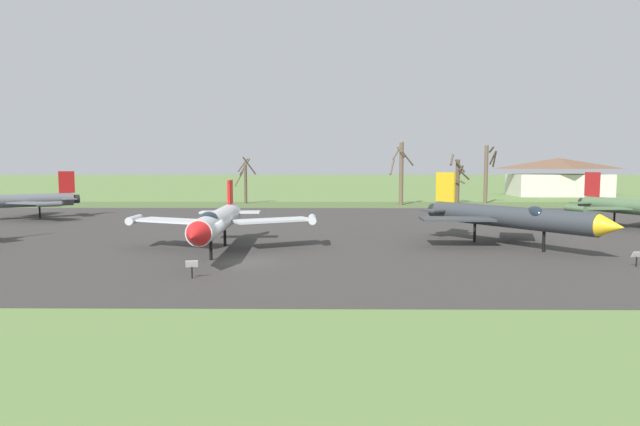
{
  "coord_description": "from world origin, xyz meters",
  "views": [
    {
      "loc": [
        5.16,
        -31.57,
        5.76
      ],
      "look_at": [
        4.67,
        11.9,
        1.93
      ],
      "focal_mm": 30.55,
      "sensor_mm": 36.0,
      "label": 1
    }
  ],
  "objects_px": {
    "jet_fighter_front_left": "(217,221)",
    "info_placard_front_left": "(192,267)",
    "jet_fighter_front_right": "(8,201)",
    "jet_fighter_rear_center": "(509,216)",
    "info_placard_rear_center": "(637,257)",
    "visitor_building": "(558,177)"
  },
  "relations": [
    {
      "from": "jet_fighter_rear_center",
      "to": "info_placard_rear_center",
      "type": "height_order",
      "value": "jet_fighter_rear_center"
    },
    {
      "from": "info_placard_rear_center",
      "to": "info_placard_front_left",
      "type": "bearing_deg",
      "value": -171.89
    },
    {
      "from": "info_placard_front_left",
      "to": "visitor_building",
      "type": "relative_size",
      "value": 0.05
    },
    {
      "from": "jet_fighter_rear_center",
      "to": "jet_fighter_front_left",
      "type": "bearing_deg",
      "value": -171.18
    },
    {
      "from": "info_placard_rear_center",
      "to": "visitor_building",
      "type": "relative_size",
      "value": 0.05
    },
    {
      "from": "jet_fighter_front_left",
      "to": "info_placard_rear_center",
      "type": "height_order",
      "value": "jet_fighter_front_left"
    },
    {
      "from": "jet_fighter_front_left",
      "to": "info_placard_rear_center",
      "type": "xyz_separation_m",
      "value": [
        24.56,
        -4.4,
        -1.55
      ]
    },
    {
      "from": "jet_fighter_front_left",
      "to": "info_placard_front_left",
      "type": "relative_size",
      "value": 15.8
    },
    {
      "from": "jet_fighter_front_right",
      "to": "jet_fighter_front_left",
      "type": "bearing_deg",
      "value": -39.43
    },
    {
      "from": "info_placard_front_left",
      "to": "info_placard_rear_center",
      "type": "xyz_separation_m",
      "value": [
        24.3,
        3.46,
        -0.04
      ]
    },
    {
      "from": "jet_fighter_rear_center",
      "to": "visitor_building",
      "type": "xyz_separation_m",
      "value": [
        30.88,
        64.92,
        1.28
      ]
    },
    {
      "from": "jet_fighter_front_right",
      "to": "jet_fighter_rear_center",
      "type": "distance_m",
      "value": 49.83
    },
    {
      "from": "jet_fighter_front_left",
      "to": "visitor_building",
      "type": "bearing_deg",
      "value": 53.28
    },
    {
      "from": "jet_fighter_front_left",
      "to": "jet_fighter_front_right",
      "type": "distance_m",
      "value": 34.16
    },
    {
      "from": "info_placard_front_left",
      "to": "jet_fighter_front_right",
      "type": "relative_size",
      "value": 0.07
    },
    {
      "from": "info_placard_front_left",
      "to": "jet_fighter_front_right",
      "type": "xyz_separation_m",
      "value": [
        -26.65,
        29.56,
        1.41
      ]
    },
    {
      "from": "jet_fighter_front_right",
      "to": "info_placard_rear_center",
      "type": "bearing_deg",
      "value": -27.12
    },
    {
      "from": "jet_fighter_front_right",
      "to": "info_placard_rear_center",
      "type": "height_order",
      "value": "jet_fighter_front_right"
    },
    {
      "from": "visitor_building",
      "to": "info_placard_front_left",
      "type": "bearing_deg",
      "value": -123.63
    },
    {
      "from": "info_placard_front_left",
      "to": "jet_fighter_rear_center",
      "type": "relative_size",
      "value": 0.07
    },
    {
      "from": "info_placard_rear_center",
      "to": "jet_fighter_rear_center",
      "type": "bearing_deg",
      "value": 122.33
    },
    {
      "from": "jet_fighter_front_right",
      "to": "visitor_building",
      "type": "height_order",
      "value": "visitor_building"
    }
  ]
}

